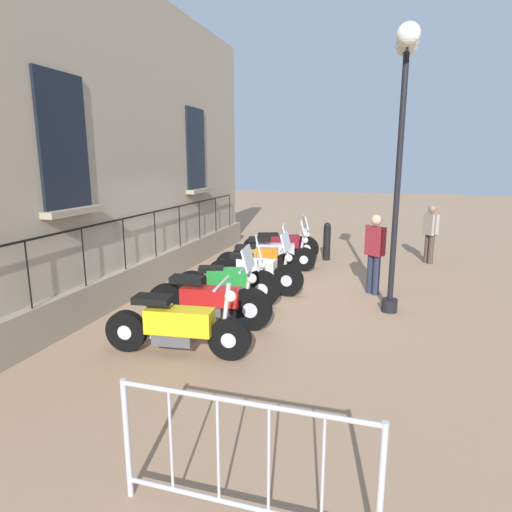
# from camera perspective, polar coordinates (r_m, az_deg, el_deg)

# --- Properties ---
(ground_plane) EXTENTS (60.00, 60.00, 0.00)m
(ground_plane) POSITION_cam_1_polar(r_m,az_deg,el_deg) (9.27, -1.22, -4.76)
(ground_plane) COLOR #9E7A5B
(building_facade) EXTENTS (0.82, 11.44, 6.16)m
(building_facade) POSITION_cam_1_polar(r_m,az_deg,el_deg) (9.90, -15.54, 13.42)
(building_facade) COLOR tan
(building_facade) RESTS_ON ground_plane
(motorcycle_yellow) EXTENTS (2.14, 0.74, 1.11)m
(motorcycle_yellow) POSITION_cam_1_polar(r_m,az_deg,el_deg) (6.39, -10.13, -8.96)
(motorcycle_yellow) COLOR black
(motorcycle_yellow) RESTS_ON ground_plane
(motorcycle_red) EXTENTS (2.14, 0.70, 1.38)m
(motorcycle_red) POSITION_cam_1_polar(r_m,az_deg,el_deg) (7.33, -6.08, -5.78)
(motorcycle_red) COLOR black
(motorcycle_red) RESTS_ON ground_plane
(motorcycle_green) EXTENTS (1.94, 0.86, 1.34)m
(motorcycle_green) POSITION_cam_1_polar(r_m,az_deg,el_deg) (8.23, -3.70, -3.64)
(motorcycle_green) COLOR black
(motorcycle_green) RESTS_ON ground_plane
(motorcycle_white) EXTENTS (2.09, 0.61, 1.30)m
(motorcycle_white) POSITION_cam_1_polar(r_m,az_deg,el_deg) (9.17, -0.06, -2.14)
(motorcycle_white) COLOR black
(motorcycle_white) RESTS_ON ground_plane
(motorcycle_orange) EXTENTS (1.97, 0.66, 1.31)m
(motorcycle_orange) POSITION_cam_1_polar(r_m,az_deg,el_deg) (10.07, 0.40, -0.67)
(motorcycle_orange) COLOR black
(motorcycle_orange) RESTS_ON ground_plane
(motorcycle_silver) EXTENTS (2.11, 0.71, 1.29)m
(motorcycle_silver) POSITION_cam_1_polar(r_m,az_deg,el_deg) (11.02, 2.38, 0.33)
(motorcycle_silver) COLOR black
(motorcycle_silver) RESTS_ON ground_plane
(motorcycle_maroon) EXTENTS (2.01, 0.91, 1.25)m
(motorcycle_maroon) POSITION_cam_1_polar(r_m,az_deg,el_deg) (12.03, 3.29, 1.44)
(motorcycle_maroon) COLOR black
(motorcycle_maroon) RESTS_ON ground_plane
(lamppost) EXTENTS (0.37, 1.07, 4.80)m
(lamppost) POSITION_cam_1_polar(r_m,az_deg,el_deg) (8.13, 18.54, 18.77)
(lamppost) COLOR black
(lamppost) RESTS_ON ground_plane
(crowd_barrier) EXTENTS (2.02, 0.07, 1.05)m
(crowd_barrier) POSITION_cam_1_polar(r_m,az_deg,el_deg) (3.59, -1.70, -24.68)
(crowd_barrier) COLOR #B7B7BF
(crowd_barrier) RESTS_ON ground_plane
(bollard) EXTENTS (0.20, 0.20, 1.05)m
(bollard) POSITION_cam_1_polar(r_m,az_deg,el_deg) (12.33, 9.16, 1.91)
(bollard) COLOR black
(bollard) RESTS_ON ground_plane
(pedestrian_standing) EXTENTS (0.42, 0.40, 1.66)m
(pedestrian_standing) POSITION_cam_1_polar(r_m,az_deg,el_deg) (9.30, 15.10, 0.79)
(pedestrian_standing) COLOR #23283D
(pedestrian_standing) RESTS_ON ground_plane
(pedestrian_walking) EXTENTS (0.38, 0.45, 1.57)m
(pedestrian_walking) POSITION_cam_1_polar(r_m,az_deg,el_deg) (12.61, 21.65, 3.03)
(pedestrian_walking) COLOR #47382D
(pedestrian_walking) RESTS_ON ground_plane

